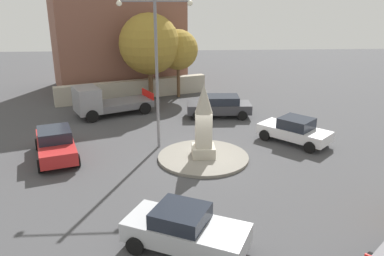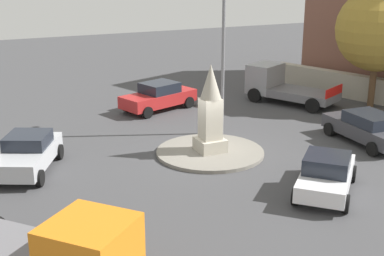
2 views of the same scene
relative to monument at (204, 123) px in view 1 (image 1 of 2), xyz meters
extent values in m
plane|color=#424244|center=(0.00, 0.00, -1.94)|extent=(80.00, 80.00, 0.00)
cylinder|color=gray|center=(0.00, 0.00, -1.86)|extent=(4.72, 4.72, 0.15)
cube|color=#B2AA99|center=(0.00, 0.00, -1.51)|extent=(1.17, 1.17, 0.56)
cube|color=#B2AA99|center=(0.00, 0.00, -0.33)|extent=(0.82, 0.82, 1.79)
cone|color=#B2AA99|center=(0.00, 0.00, 1.30)|extent=(0.90, 0.90, 1.48)
cylinder|color=slate|center=(-2.34, 1.81, 2.16)|extent=(0.16, 0.16, 8.19)
cylinder|color=slate|center=(-3.22, 1.81, 5.84)|extent=(1.76, 0.08, 0.08)
cylinder|color=slate|center=(-1.46, 1.81, 5.84)|extent=(1.76, 0.08, 0.08)
sphere|color=#F2EACC|center=(-4.10, 1.81, 5.74)|extent=(0.28, 0.28, 0.28)
sphere|color=#F2EACC|center=(-0.59, 1.81, 5.74)|extent=(0.28, 0.28, 0.28)
cube|color=#38383D|center=(1.68, 7.18, -1.30)|extent=(4.42, 1.87, 0.64)
cube|color=#1E232D|center=(1.93, 7.17, -0.72)|extent=(2.21, 1.66, 0.52)
cylinder|color=black|center=(0.12, 6.36, -1.62)|extent=(0.65, 0.24, 0.64)
cylinder|color=black|center=(0.18, 8.10, -1.62)|extent=(0.65, 0.24, 0.64)
cylinder|color=black|center=(3.18, 6.27, -1.62)|extent=(0.65, 0.24, 0.64)
cylinder|color=black|center=(3.24, 8.00, -1.62)|extent=(0.65, 0.24, 0.64)
cube|color=#B22323|center=(-7.64, 0.55, -1.28)|extent=(3.10, 4.72, 0.67)
cube|color=#1E232D|center=(-7.67, 0.64, -0.67)|extent=(2.15, 2.31, 0.57)
cylinder|color=black|center=(-6.30, -0.61, -1.62)|extent=(0.42, 0.68, 0.64)
cylinder|color=black|center=(-7.96, -1.19, -1.62)|extent=(0.42, 0.68, 0.64)
cylinder|color=black|center=(-7.32, 2.28, -1.62)|extent=(0.42, 0.68, 0.64)
cylinder|color=black|center=(-8.97, 1.70, -1.62)|extent=(0.42, 0.68, 0.64)
cube|color=silver|center=(5.39, 2.02, -1.33)|extent=(4.03, 4.04, 0.57)
cube|color=#1E232D|center=(5.45, 1.96, -0.75)|extent=(2.31, 2.31, 0.59)
cylinder|color=black|center=(3.80, 2.43, -1.62)|extent=(0.61, 0.61, 0.64)
cylinder|color=black|center=(5.00, 3.62, -1.62)|extent=(0.61, 0.61, 0.64)
cylinder|color=black|center=(5.78, 0.43, -1.62)|extent=(0.61, 0.61, 0.64)
cylinder|color=black|center=(6.98, 1.62, -1.62)|extent=(0.61, 0.61, 0.64)
cube|color=#B7BABF|center=(-1.21, -7.52, -1.28)|extent=(4.45, 3.35, 0.69)
cube|color=#1E232D|center=(-1.38, -7.44, -0.67)|extent=(2.21, 2.17, 0.52)
cylinder|color=black|center=(0.46, -7.37, -1.62)|extent=(0.67, 0.48, 0.64)
cylinder|color=black|center=(-2.13, -6.12, -1.62)|extent=(0.67, 0.48, 0.64)
cylinder|color=black|center=(-2.88, -7.68, -1.62)|extent=(0.67, 0.48, 0.64)
cube|color=gray|center=(-7.32, 7.35, -0.66)|extent=(2.31, 2.59, 1.72)
cube|color=slate|center=(-4.97, 8.52, -1.29)|extent=(4.31, 3.59, 0.46)
cube|color=red|center=(-3.32, 9.35, -0.81)|extent=(0.97, 1.87, 0.50)
cylinder|color=black|center=(-6.86, 6.38, -1.52)|extent=(0.88, 0.62, 0.84)
cylinder|color=black|center=(-7.82, 8.30, -1.52)|extent=(0.88, 0.62, 0.84)
cylinder|color=black|center=(-3.47, 8.07, -1.52)|extent=(0.88, 0.62, 0.84)
cylinder|color=black|center=(-4.43, 9.99, -1.52)|extent=(0.88, 0.62, 0.84)
cube|color=#B2AA99|center=(-4.61, 12.51, -1.20)|extent=(11.87, 4.94, 1.48)
cube|color=brown|center=(-6.30, 17.11, 3.82)|extent=(12.46, 10.10, 11.52)
cylinder|color=brown|center=(-0.98, 12.78, -0.56)|extent=(0.27, 0.27, 2.75)
sphere|color=olive|center=(-0.98, 12.78, 1.93)|extent=(3.20, 3.20, 3.20)
cylinder|color=brown|center=(-3.20, 11.96, -0.54)|extent=(0.38, 0.38, 2.80)
sphere|color=olive|center=(-3.20, 11.96, 2.50)|extent=(4.69, 4.69, 4.69)
camera|label=1|loc=(-1.64, -18.55, 6.25)|focal=36.40mm
camera|label=2|loc=(19.63, -9.86, 6.22)|focal=49.90mm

